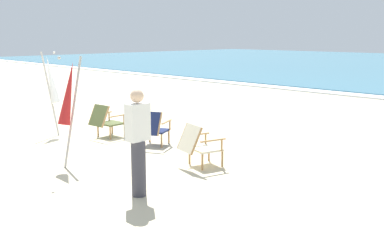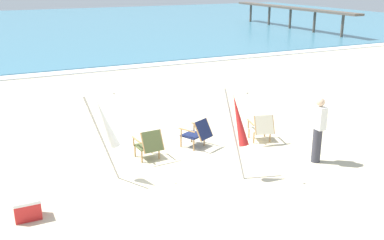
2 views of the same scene
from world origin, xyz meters
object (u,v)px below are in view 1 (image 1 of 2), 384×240
object	(u,v)px
beach_chair_mid_center	(106,120)
beach_chair_front_left	(152,127)
person_near_chairs	(138,142)
beach_chair_back_right	(198,144)
umbrella_furled_red	(69,95)
umbrella_furled_white	(51,80)

from	to	relation	value
beach_chair_mid_center	beach_chair_front_left	xyz separation A→B (m)	(1.45, 0.23, -0.00)
beach_chair_front_left	person_near_chairs	bearing A→B (deg)	-43.55
beach_chair_mid_center	beach_chair_back_right	xyz separation A→B (m)	(3.23, -0.14, 0.00)
umbrella_furled_red	person_near_chairs	bearing A→B (deg)	-3.19
beach_chair_front_left	umbrella_furled_white	world-z (taller)	umbrella_furled_white
beach_chair_mid_center	person_near_chairs	xyz separation A→B (m)	(3.66, -1.88, 0.41)
beach_chair_front_left	umbrella_furled_white	bearing A→B (deg)	-161.05
umbrella_furled_white	person_near_chairs	xyz separation A→B (m)	(4.89, -1.19, -0.49)
beach_chair_mid_center	beach_chair_front_left	distance (m)	1.47
beach_chair_front_left	umbrella_furled_red	size ratio (longest dim) A/B	0.45
umbrella_furled_red	umbrella_furled_white	xyz separation A→B (m)	(-2.70, 1.07, -0.01)
beach_chair_back_right	umbrella_furled_white	distance (m)	4.58
beach_chair_front_left	person_near_chairs	distance (m)	3.09
umbrella_furled_red	person_near_chairs	size ratio (longest dim) A/B	1.25
person_near_chairs	beach_chair_back_right	bearing A→B (deg)	104.22
beach_chair_back_right	umbrella_furled_white	xyz separation A→B (m)	(-4.45, -0.54, 0.90)
beach_chair_front_left	beach_chair_back_right	distance (m)	1.82
beach_chair_front_left	umbrella_furled_red	world-z (taller)	umbrella_furled_red
beach_chair_front_left	umbrella_furled_red	distance (m)	2.18
beach_chair_back_right	beach_chair_front_left	bearing A→B (deg)	168.06
umbrella_furled_white	beach_chair_back_right	bearing A→B (deg)	6.95
person_near_chairs	beach_chair_front_left	bearing A→B (deg)	136.45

